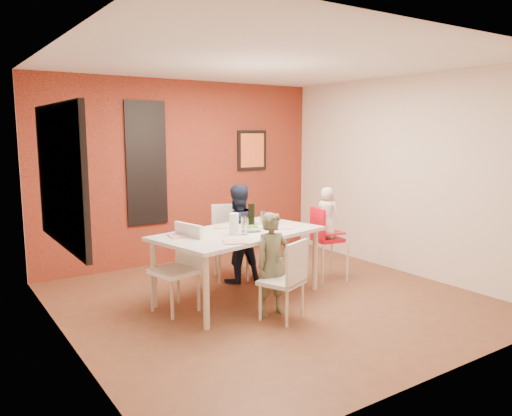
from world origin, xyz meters
TOP-DOWN VIEW (x-y plane):
  - ground at (0.00, 0.00)m, footprint 4.50×4.50m
  - ceiling at (0.00, 0.00)m, footprint 4.50×4.50m
  - wall_back at (0.00, 2.25)m, footprint 4.50×0.02m
  - wall_front at (0.00, -2.25)m, footprint 4.50×0.02m
  - wall_left at (-2.25, 0.00)m, footprint 0.02×4.50m
  - wall_right at (2.25, 0.00)m, footprint 0.02×4.50m
  - brick_accent_wall at (0.00, 2.23)m, footprint 4.50×0.02m
  - picture_window_frame at (-2.22, 0.20)m, footprint 0.05×1.70m
  - picture_window_pane at (-2.21, 0.20)m, footprint 0.02×1.55m
  - glassblock_strip at (-0.60, 2.21)m, footprint 0.55×0.03m
  - glassblock_surround at (-0.60, 2.21)m, footprint 0.60×0.03m
  - art_print_frame at (1.20, 2.21)m, footprint 0.54×0.03m
  - art_print_canvas at (1.20, 2.19)m, footprint 0.44×0.01m
  - dining_table at (-0.27, 0.26)m, footprint 2.10×1.45m
  - chair_near at (-0.22, -0.62)m, footprint 0.51×0.51m
  - chair_far at (0.10, 1.09)m, footprint 0.58×0.58m
  - chair_left at (-0.99, 0.30)m, footprint 0.53×0.53m
  - high_chair at (1.04, 0.24)m, footprint 0.47×0.47m
  - child_near at (-0.25, -0.39)m, footprint 0.41×0.28m
  - child_far at (0.07, 0.85)m, footprint 0.66×0.54m
  - toddler at (1.07, 0.23)m, footprint 0.31×0.38m
  - plate_near_left at (-0.61, -0.20)m, footprint 0.31×0.31m
  - plate_far_mid at (-0.31, 0.57)m, footprint 0.26×0.26m
  - plate_near_right at (0.30, 0.14)m, footprint 0.26×0.26m
  - plate_far_left at (-0.95, 0.40)m, footprint 0.28×0.28m
  - salad_bowl_a at (-0.12, 0.19)m, footprint 0.25×0.25m
  - salad_bowl_b at (0.10, 0.58)m, footprint 0.21×0.21m
  - wine_bottle at (-0.02, 0.36)m, footprint 0.08×0.08m
  - wine_glass_a at (-0.30, 0.09)m, footprint 0.07×0.07m
  - wine_glass_b at (0.08, 0.27)m, footprint 0.07×0.07m
  - paper_towel_roll at (-0.40, 0.15)m, footprint 0.11×0.11m
  - condiment_red at (-0.18, 0.29)m, footprint 0.03×0.03m
  - condiment_green at (-0.17, 0.27)m, footprint 0.03×0.03m
  - condiment_brown at (-0.23, 0.37)m, footprint 0.03×0.03m
  - sippy_cup at (0.39, 0.42)m, footprint 0.07×0.07m

SIDE VIEW (x-z plane):
  - ground at x=0.00m, z-range 0.00..0.00m
  - chair_near at x=-0.22m, z-range 0.05..0.90m
  - chair_left at x=-0.99m, z-range 0.06..1.00m
  - chair_far at x=0.10m, z-range 0.06..1.03m
  - child_near at x=-0.25m, z-range 0.00..1.11m
  - high_chair at x=1.04m, z-range 0.10..1.07m
  - child_far at x=0.07m, z-range 0.00..1.28m
  - dining_table at x=-0.27m, z-range 0.33..1.13m
  - plate_far_mid at x=-0.31m, z-range 0.80..0.81m
  - plate_near_right at x=0.30m, z-range 0.80..0.81m
  - plate_near_left at x=-0.61m, z-range 0.80..0.81m
  - plate_far_left at x=-0.95m, z-range 0.80..0.81m
  - salad_bowl_b at x=0.10m, z-range 0.80..0.85m
  - salad_bowl_a at x=-0.12m, z-range 0.80..0.86m
  - sippy_cup at x=0.39m, z-range 0.80..0.92m
  - condiment_brown at x=-0.23m, z-range 0.80..0.93m
  - condiment_green at x=-0.17m, z-range 0.80..0.93m
  - condiment_red at x=-0.18m, z-range 0.80..0.94m
  - wine_glass_a at x=-0.30m, z-range 0.80..1.01m
  - wine_glass_b at x=0.08m, z-range 0.80..1.01m
  - toddler at x=1.07m, z-range 0.57..1.24m
  - paper_towel_roll at x=-0.40m, z-range 0.80..1.04m
  - wine_bottle at x=-0.02m, z-range 0.80..1.10m
  - wall_back at x=0.00m, z-range 0.00..2.70m
  - wall_front at x=0.00m, z-range 0.00..2.70m
  - wall_left at x=-2.25m, z-range 0.00..2.70m
  - wall_right at x=2.25m, z-range 0.00..2.70m
  - brick_accent_wall at x=0.00m, z-range 0.00..2.70m
  - glassblock_strip at x=-0.60m, z-range 0.65..2.35m
  - glassblock_surround at x=-0.60m, z-range 0.62..2.38m
  - picture_window_frame at x=-2.22m, z-range 0.90..2.20m
  - picture_window_pane at x=-2.21m, z-range 0.98..2.12m
  - art_print_frame at x=1.20m, z-range 1.33..1.97m
  - art_print_canvas at x=1.20m, z-range 1.38..1.92m
  - ceiling at x=0.00m, z-range 2.69..2.71m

